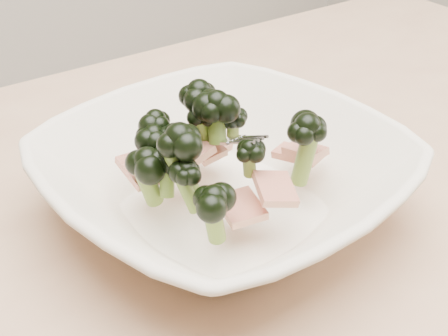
{
  "coord_description": "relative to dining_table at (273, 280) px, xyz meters",
  "views": [
    {
      "loc": [
        -0.31,
        -0.36,
        1.1
      ],
      "look_at": [
        -0.05,
        0.02,
        0.8
      ],
      "focal_mm": 50.0,
      "sensor_mm": 36.0,
      "label": 1
    }
  ],
  "objects": [
    {
      "name": "broccoli_dish",
      "position": [
        -0.05,
        0.02,
        0.14
      ],
      "size": [
        0.35,
        0.35,
        0.12
      ],
      "color": "#EEE1C9",
      "rests_on": "dining_table"
    },
    {
      "name": "dining_table",
      "position": [
        0.0,
        0.0,
        0.0
      ],
      "size": [
        1.2,
        0.8,
        0.75
      ],
      "color": "tan",
      "rests_on": "ground"
    }
  ]
}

